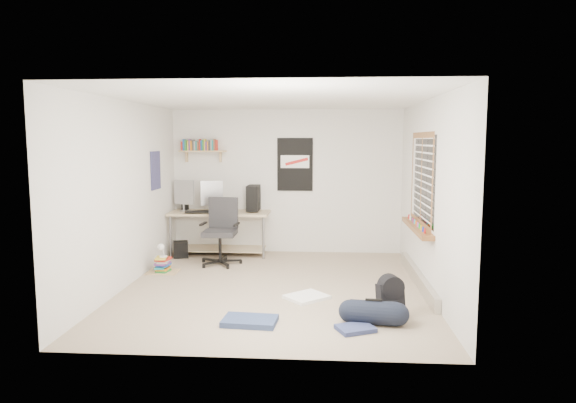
# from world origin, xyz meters

# --- Properties ---
(floor) EXTENTS (4.00, 4.50, 0.01)m
(floor) POSITION_xyz_m (0.00, 0.00, -0.01)
(floor) COLOR gray
(floor) RESTS_ON ground
(ceiling) EXTENTS (4.00, 4.50, 0.01)m
(ceiling) POSITION_xyz_m (0.00, 0.00, 2.50)
(ceiling) COLOR white
(ceiling) RESTS_ON ground
(back_wall) EXTENTS (4.00, 0.01, 2.50)m
(back_wall) POSITION_xyz_m (0.00, 2.25, 1.25)
(back_wall) COLOR silver
(back_wall) RESTS_ON ground
(left_wall) EXTENTS (0.01, 4.50, 2.50)m
(left_wall) POSITION_xyz_m (-2.00, 0.00, 1.25)
(left_wall) COLOR silver
(left_wall) RESTS_ON ground
(right_wall) EXTENTS (0.01, 4.50, 2.50)m
(right_wall) POSITION_xyz_m (2.00, 0.00, 1.25)
(right_wall) COLOR silver
(right_wall) RESTS_ON ground
(desk) EXTENTS (1.70, 0.76, 0.77)m
(desk) POSITION_xyz_m (-1.13, 1.97, 0.36)
(desk) COLOR tan
(desk) RESTS_ON floor
(monitor_left) EXTENTS (0.39, 0.21, 0.42)m
(monitor_left) POSITION_xyz_m (-1.75, 1.96, 0.98)
(monitor_left) COLOR #9D9DA1
(monitor_left) RESTS_ON desk
(monitor_right) EXTENTS (0.39, 0.22, 0.42)m
(monitor_right) POSITION_xyz_m (-1.25, 1.87, 0.98)
(monitor_right) COLOR #A5A5AA
(monitor_right) RESTS_ON desk
(pc_tower) EXTENTS (0.20, 0.41, 0.43)m
(pc_tower) POSITION_xyz_m (-0.55, 1.99, 0.99)
(pc_tower) COLOR black
(pc_tower) RESTS_ON desk
(keyboard) EXTENTS (0.47, 0.28, 0.02)m
(keyboard) POSITION_xyz_m (-1.45, 1.71, 0.78)
(keyboard) COLOR black
(keyboard) RESTS_ON desk
(speaker_left) EXTENTS (0.12, 0.12, 0.20)m
(speaker_left) POSITION_xyz_m (-1.75, 2.00, 0.87)
(speaker_left) COLOR black
(speaker_left) RESTS_ON desk
(speaker_right) EXTENTS (0.10, 0.10, 0.19)m
(speaker_right) POSITION_xyz_m (-1.07, 1.75, 0.86)
(speaker_right) COLOR black
(speaker_right) RESTS_ON desk
(office_chair) EXTENTS (0.75, 0.75, 1.07)m
(office_chair) POSITION_xyz_m (-0.99, 1.23, 0.49)
(office_chair) COLOR #262528
(office_chair) RESTS_ON floor
(wall_shelf) EXTENTS (0.80, 0.22, 0.24)m
(wall_shelf) POSITION_xyz_m (-1.45, 2.14, 1.78)
(wall_shelf) COLOR tan
(wall_shelf) RESTS_ON back_wall
(poster_back_wall) EXTENTS (0.62, 0.03, 0.92)m
(poster_back_wall) POSITION_xyz_m (0.15, 2.23, 1.55)
(poster_back_wall) COLOR black
(poster_back_wall) RESTS_ON back_wall
(poster_left_wall) EXTENTS (0.02, 0.42, 0.60)m
(poster_left_wall) POSITION_xyz_m (-1.99, 1.20, 1.50)
(poster_left_wall) COLOR navy
(poster_left_wall) RESTS_ON left_wall
(window) EXTENTS (0.10, 1.50, 1.26)m
(window) POSITION_xyz_m (1.95, 0.30, 1.45)
(window) COLOR brown
(window) RESTS_ON right_wall
(baseboard_heater) EXTENTS (0.08, 2.50, 0.18)m
(baseboard_heater) POSITION_xyz_m (1.96, 0.30, 0.09)
(baseboard_heater) COLOR #B7B2A8
(baseboard_heater) RESTS_ON floor
(backpack) EXTENTS (0.33, 0.29, 0.37)m
(backpack) POSITION_xyz_m (1.40, -1.08, 0.20)
(backpack) COLOR black
(backpack) RESTS_ON floor
(duffel_bag) EXTENTS (0.29, 0.29, 0.51)m
(duffel_bag) POSITION_xyz_m (1.20, -1.30, 0.14)
(duffel_bag) COLOR black
(duffel_bag) RESTS_ON floor
(tshirt) EXTENTS (0.63, 0.62, 0.04)m
(tshirt) POSITION_xyz_m (0.45, -0.45, 0.02)
(tshirt) COLOR white
(tshirt) RESTS_ON floor
(jeans_a) EXTENTS (0.61, 0.41, 0.06)m
(jeans_a) POSITION_xyz_m (-0.14, -1.38, 0.03)
(jeans_a) COLOR navy
(jeans_a) RESTS_ON floor
(jeans_b) EXTENTS (0.45, 0.40, 0.05)m
(jeans_b) POSITION_xyz_m (0.99, -1.51, 0.03)
(jeans_b) COLOR navy
(jeans_b) RESTS_ON floor
(book_stack) EXTENTS (0.44, 0.36, 0.30)m
(book_stack) POSITION_xyz_m (-1.75, 0.69, 0.15)
(book_stack) COLOR olive
(book_stack) RESTS_ON floor
(desk_lamp) EXTENTS (0.17, 0.22, 0.19)m
(desk_lamp) POSITION_xyz_m (-1.73, 0.67, 0.38)
(desk_lamp) COLOR white
(desk_lamp) RESTS_ON book_stack
(subwoofer) EXTENTS (0.30, 0.30, 0.27)m
(subwoofer) POSITION_xyz_m (-1.75, 1.67, 0.14)
(subwoofer) COLOR black
(subwoofer) RESTS_ON floor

